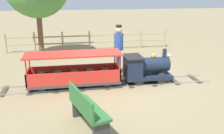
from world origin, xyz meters
TOP-DOWN VIEW (x-y plane):
  - ground_plane at (0.00, 0.00)m, footprint 60.00×60.00m
  - track at (0.00, -0.30)m, footprint 0.79×6.40m
  - locomotive at (0.00, 0.90)m, footprint 0.75×1.45m
  - passenger_car at (0.00, -1.20)m, footprint 0.85×2.70m
  - conductor_person at (-1.10, 0.33)m, footprint 0.30×0.30m
  - park_bench at (2.35, -1.04)m, footprint 1.36×0.76m
  - fence_section at (-4.69, -0.30)m, footprint 0.08×7.48m

SIDE VIEW (x-z plane):
  - ground_plane at x=0.00m, z-range 0.00..0.00m
  - track at x=0.00m, z-range 0.00..0.04m
  - park_bench at x=2.35m, z-range 0.01..0.83m
  - passenger_car at x=0.00m, z-range -0.07..0.90m
  - locomotive at x=0.00m, z-range -0.01..0.97m
  - fence_section at x=-4.69m, z-range 0.03..0.93m
  - conductor_person at x=-1.10m, z-range 0.15..1.77m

